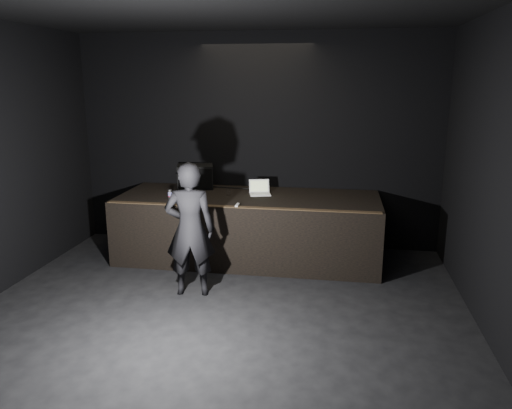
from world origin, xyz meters
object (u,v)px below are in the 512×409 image
object	(u,v)px
stage_riser	(249,227)
laptop	(260,191)
stage_monitor	(195,177)
person	(190,230)
beer_can	(170,194)

from	to	relation	value
stage_riser	laptop	xyz separation A→B (m)	(0.15, 0.17, 0.56)
stage_riser	stage_monitor	xyz separation A→B (m)	(-0.97, 0.44, 0.69)
stage_monitor	laptop	distance (m)	1.16
person	beer_can	bearing A→B (deg)	-68.90
beer_can	laptop	bearing A→B (deg)	22.83
stage_riser	beer_can	distance (m)	1.32
stage_riser	person	size ratio (longest dim) A/B	2.28
stage_monitor	beer_can	bearing A→B (deg)	-116.98
beer_can	stage_monitor	bearing A→B (deg)	78.51
stage_riser	beer_can	xyz separation A→B (m)	(-1.14, -0.37, 0.57)
stage_riser	stage_monitor	world-z (taller)	stage_monitor
stage_riser	stage_monitor	bearing A→B (deg)	155.66
stage_monitor	laptop	size ratio (longest dim) A/B	1.74
stage_monitor	beer_can	world-z (taller)	stage_monitor
stage_monitor	beer_can	size ratio (longest dim) A/B	4.64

